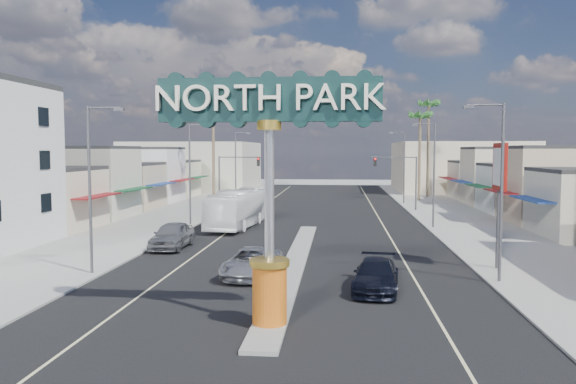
% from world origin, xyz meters
% --- Properties ---
extents(ground, '(160.00, 160.00, 0.00)m').
position_xyz_m(ground, '(0.00, 30.00, 0.00)').
color(ground, gray).
rests_on(ground, ground).
extents(road, '(20.00, 120.00, 0.01)m').
position_xyz_m(road, '(0.00, 30.00, 0.01)').
color(road, black).
rests_on(road, ground).
extents(median_island, '(1.30, 30.00, 0.16)m').
position_xyz_m(median_island, '(0.00, 14.00, 0.08)').
color(median_island, gray).
rests_on(median_island, ground).
extents(sidewalk_left, '(8.00, 120.00, 0.12)m').
position_xyz_m(sidewalk_left, '(-14.00, 30.00, 0.06)').
color(sidewalk_left, gray).
rests_on(sidewalk_left, ground).
extents(sidewalk_right, '(8.00, 120.00, 0.12)m').
position_xyz_m(sidewalk_right, '(14.00, 30.00, 0.06)').
color(sidewalk_right, gray).
rests_on(sidewalk_right, ground).
extents(storefront_row_left, '(12.00, 42.00, 6.00)m').
position_xyz_m(storefront_row_left, '(-24.00, 43.00, 3.00)').
color(storefront_row_left, beige).
rests_on(storefront_row_left, ground).
extents(storefront_row_right, '(12.00, 42.00, 6.00)m').
position_xyz_m(storefront_row_right, '(24.00, 43.00, 3.00)').
color(storefront_row_right, '#B7B29E').
rests_on(storefront_row_right, ground).
extents(backdrop_far_left, '(20.00, 20.00, 8.00)m').
position_xyz_m(backdrop_far_left, '(-22.00, 75.00, 4.00)').
color(backdrop_far_left, '#B7B29E').
rests_on(backdrop_far_left, ground).
extents(backdrop_far_right, '(20.00, 20.00, 8.00)m').
position_xyz_m(backdrop_far_right, '(22.00, 75.00, 4.00)').
color(backdrop_far_right, beige).
rests_on(backdrop_far_right, ground).
extents(gateway_sign, '(8.20, 1.50, 9.15)m').
position_xyz_m(gateway_sign, '(0.00, 1.98, 5.93)').
color(gateway_sign, '#CF5C0F').
rests_on(gateway_sign, median_island).
extents(traffic_signal_left, '(5.09, 0.45, 6.00)m').
position_xyz_m(traffic_signal_left, '(-9.18, 43.99, 4.27)').
color(traffic_signal_left, '#47474C').
rests_on(traffic_signal_left, ground).
extents(traffic_signal_right, '(5.09, 0.45, 6.00)m').
position_xyz_m(traffic_signal_right, '(9.18, 43.99, 4.27)').
color(traffic_signal_right, '#47474C').
rests_on(traffic_signal_right, ground).
extents(streetlight_l_near, '(2.03, 0.22, 9.00)m').
position_xyz_m(streetlight_l_near, '(-10.43, 10.00, 5.07)').
color(streetlight_l_near, '#47474C').
rests_on(streetlight_l_near, ground).
extents(streetlight_l_mid, '(2.03, 0.22, 9.00)m').
position_xyz_m(streetlight_l_mid, '(-10.43, 30.00, 5.07)').
color(streetlight_l_mid, '#47474C').
rests_on(streetlight_l_mid, ground).
extents(streetlight_l_far, '(2.03, 0.22, 9.00)m').
position_xyz_m(streetlight_l_far, '(-10.43, 52.00, 5.07)').
color(streetlight_l_far, '#47474C').
rests_on(streetlight_l_far, ground).
extents(streetlight_r_near, '(2.03, 0.22, 9.00)m').
position_xyz_m(streetlight_r_near, '(10.43, 10.00, 5.07)').
color(streetlight_r_near, '#47474C').
rests_on(streetlight_r_near, ground).
extents(streetlight_r_mid, '(2.03, 0.22, 9.00)m').
position_xyz_m(streetlight_r_mid, '(10.43, 30.00, 5.07)').
color(streetlight_r_mid, '#47474C').
rests_on(streetlight_r_mid, ground).
extents(streetlight_r_far, '(2.03, 0.22, 9.00)m').
position_xyz_m(streetlight_r_far, '(10.43, 52.00, 5.07)').
color(streetlight_r_far, '#47474C').
rests_on(streetlight_r_far, ground).
extents(palm_left_far, '(2.60, 2.60, 13.10)m').
position_xyz_m(palm_left_far, '(-13.00, 50.00, 11.50)').
color(palm_left_far, brown).
rests_on(palm_left_far, ground).
extents(palm_right_mid, '(2.60, 2.60, 12.10)m').
position_xyz_m(palm_right_mid, '(13.00, 56.00, 10.60)').
color(palm_right_mid, brown).
rests_on(palm_right_mid, ground).
extents(palm_right_far, '(2.60, 2.60, 14.10)m').
position_xyz_m(palm_right_far, '(15.00, 62.00, 12.39)').
color(palm_right_far, brown).
rests_on(palm_right_far, ground).
extents(suv_left, '(2.97, 5.58, 1.49)m').
position_xyz_m(suv_left, '(-2.00, 10.45, 0.75)').
color(suv_left, '#A3A3A7').
rests_on(suv_left, ground).
extents(suv_right, '(2.62, 5.25, 1.47)m').
position_xyz_m(suv_right, '(4.35, 7.97, 0.73)').
color(suv_right, black).
rests_on(suv_right, ground).
extents(car_parked_left, '(2.14, 5.27, 1.79)m').
position_xyz_m(car_parked_left, '(-8.74, 18.38, 0.90)').
color(car_parked_left, slate).
rests_on(car_parked_left, ground).
extents(city_bus, '(3.85, 11.94, 3.27)m').
position_xyz_m(city_bus, '(-6.13, 29.49, 1.63)').
color(city_bus, white).
rests_on(city_bus, ground).
extents(bank_pylon_sign, '(0.35, 2.18, 6.95)m').
position_xyz_m(bank_pylon_sign, '(11.38, 13.23, 5.38)').
color(bank_pylon_sign, '#47474C').
rests_on(bank_pylon_sign, sidewalk_right).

